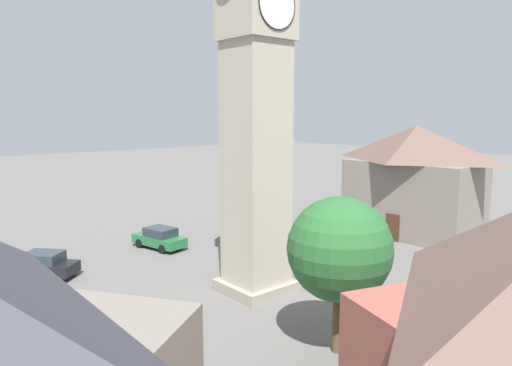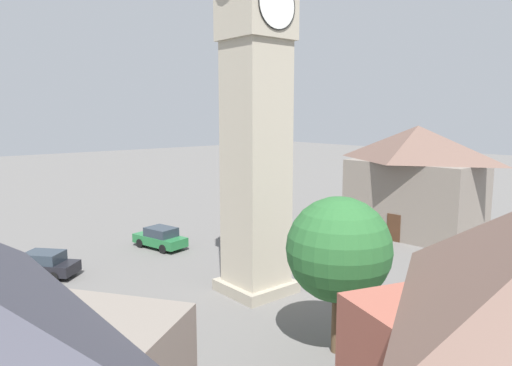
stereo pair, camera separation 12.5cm
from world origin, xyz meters
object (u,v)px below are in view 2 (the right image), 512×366
Objects in this scene: building_shop_left at (416,180)px; clock_tower at (256,30)px; car_blue_kerb at (160,238)px; car_white_side at (43,264)px; car_silver_kerb at (486,274)px; car_red_corner at (49,333)px; car_black_far at (276,238)px; pedestrian at (100,364)px; tree at (339,250)px.

clock_tower is at bearing -175.86° from building_shop_left.
car_white_side is (-8.33, -0.95, 0.00)m from car_blue_kerb.
car_silver_kerb is 22.42m from car_red_corner.
car_white_side is (-18.40, 17.74, 0.00)m from car_silver_kerb.
car_blue_kerb is 1.06× the size of car_red_corner.
car_silver_kerb is at bearing -74.80° from car_black_far.
building_shop_left is (11.14, -4.17, 3.69)m from car_black_far.
car_red_corner is 0.39× the size of building_shop_left.
pedestrian is at bearing -159.97° from clock_tower.
building_shop_left is at bearing 4.14° from clock_tower.
car_black_far is at bearing 39.95° from clock_tower.
tree reaches higher than car_black_far.
pedestrian is 0.26× the size of tree.
tree reaches higher than car_silver_kerb.
car_black_far is at bearing 28.75° from pedestrian.
car_white_side is 0.40× the size of building_shop_left.
car_red_corner is at bearing -135.94° from car_blue_kerb.
car_blue_kerb is 8.39m from car_black_far.
car_red_corner is 0.98× the size of car_white_side.
clock_tower is 18.29m from car_silver_kerb.
car_blue_kerb is 1.00× the size of car_silver_kerb.
car_white_side is (-8.28, 9.87, -13.04)m from clock_tower.
pedestrian is (0.50, -4.13, 0.25)m from car_red_corner.
car_black_far is 15.54m from tree.
clock_tower reaches higher than car_silver_kerb.
car_white_side is at bearing 81.87° from pedestrian.
building_shop_left is (7.52, 9.14, 3.69)m from car_silver_kerb.
car_white_side is at bearing 75.56° from car_red_corner.
car_black_far is at bearing -16.66° from car_white_side.
car_white_side is (2.44, 9.47, 0.00)m from car_red_corner.
car_black_far is at bearing 56.81° from tree.
tree is at bearing -69.18° from car_white_side.
car_red_corner is 0.65× the size of tree.
car_white_side is at bearing 136.04° from car_silver_kerb.
car_silver_kerb and car_red_corner have the same top height.
car_silver_kerb is at bearing -43.96° from car_white_side.
building_shop_left is (27.86, 5.00, 3.44)m from pedestrian.
car_blue_kerb is at bearing 84.20° from tree.
pedestrian is at bearing 168.49° from car_silver_kerb.
building_shop_left reaches higher than pedestrian.
car_blue_kerb is 18.47m from tree.
car_black_far is at bearing 105.20° from car_silver_kerb.
car_silver_kerb is 1.04× the size of car_white_side.
building_shop_left is at bearing 1.77° from car_red_corner.
car_blue_kerb is at bearing 89.72° from clock_tower.
pedestrian is at bearing -169.82° from building_shop_left.
tree is at bearing -40.43° from car_red_corner.
car_silver_kerb is at bearing -3.14° from tree.
building_shop_left reaches higher than car_white_side.
pedestrian is (-1.94, -13.60, 0.25)m from car_white_side.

